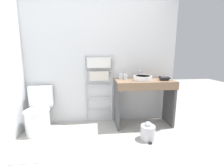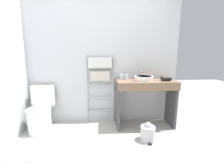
{
  "view_description": "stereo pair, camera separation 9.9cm",
  "coord_description": "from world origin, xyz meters",
  "px_view_note": "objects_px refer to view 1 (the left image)",
  "views": [
    {
      "loc": [
        -0.07,
        -1.4,
        1.32
      ],
      "look_at": [
        0.17,
        0.86,
        0.86
      ],
      "focal_mm": 24.0,
      "sensor_mm": 36.0,
      "label": 1
    },
    {
      "loc": [
        0.03,
        -1.41,
        1.32
      ],
      "look_at": [
        0.17,
        0.86,
        0.86
      ],
      "focal_mm": 24.0,
      "sensor_mm": 36.0,
      "label": 2
    }
  ],
  "objects_px": {
    "cup_near_edge": "(125,77)",
    "towel_radiator": "(99,75)",
    "trash_bin": "(148,132)",
    "sink_basin": "(143,78)",
    "hair_dryer": "(165,78)",
    "cup_near_wall": "(121,76)",
    "toilet": "(39,114)"
  },
  "relations": [
    {
      "from": "towel_radiator",
      "to": "trash_bin",
      "type": "bearing_deg",
      "value": -44.35
    },
    {
      "from": "toilet",
      "to": "sink_basin",
      "type": "bearing_deg",
      "value": 1.38
    },
    {
      "from": "toilet",
      "to": "cup_near_edge",
      "type": "relative_size",
      "value": 7.75
    },
    {
      "from": "sink_basin",
      "to": "hair_dryer",
      "type": "relative_size",
      "value": 1.72
    },
    {
      "from": "hair_dryer",
      "to": "sink_basin",
      "type": "bearing_deg",
      "value": 170.78
    },
    {
      "from": "towel_radiator",
      "to": "sink_basin",
      "type": "relative_size",
      "value": 3.9
    },
    {
      "from": "trash_bin",
      "to": "hair_dryer",
      "type": "bearing_deg",
      "value": 45.55
    },
    {
      "from": "toilet",
      "to": "hair_dryer",
      "type": "height_order",
      "value": "hair_dryer"
    },
    {
      "from": "trash_bin",
      "to": "towel_radiator",
      "type": "bearing_deg",
      "value": 135.65
    },
    {
      "from": "towel_radiator",
      "to": "toilet",
      "type": "bearing_deg",
      "value": -166.12
    },
    {
      "from": "cup_near_wall",
      "to": "cup_near_edge",
      "type": "bearing_deg",
      "value": -34.73
    },
    {
      "from": "toilet",
      "to": "trash_bin",
      "type": "height_order",
      "value": "toilet"
    },
    {
      "from": "toilet",
      "to": "hair_dryer",
      "type": "relative_size",
      "value": 3.97
    },
    {
      "from": "cup_near_wall",
      "to": "hair_dryer",
      "type": "xyz_separation_m",
      "value": [
        0.75,
        -0.24,
        -0.01
      ]
    },
    {
      "from": "towel_radiator",
      "to": "trash_bin",
      "type": "relative_size",
      "value": 4.33
    },
    {
      "from": "cup_near_edge",
      "to": "hair_dryer",
      "type": "bearing_deg",
      "value": -14.86
    },
    {
      "from": "towel_radiator",
      "to": "sink_basin",
      "type": "distance_m",
      "value": 0.8
    },
    {
      "from": "toilet",
      "to": "sink_basin",
      "type": "relative_size",
      "value": 2.31
    },
    {
      "from": "hair_dryer",
      "to": "cup_near_edge",
      "type": "bearing_deg",
      "value": 165.14
    },
    {
      "from": "cup_near_wall",
      "to": "toilet",
      "type": "bearing_deg",
      "value": -171.47
    },
    {
      "from": "sink_basin",
      "to": "trash_bin",
      "type": "bearing_deg",
      "value": -95.19
    },
    {
      "from": "sink_basin",
      "to": "hair_dryer",
      "type": "bearing_deg",
      "value": -9.22
    },
    {
      "from": "hair_dryer",
      "to": "trash_bin",
      "type": "bearing_deg",
      "value": -134.45
    },
    {
      "from": "cup_near_edge",
      "to": "hair_dryer",
      "type": "height_order",
      "value": "cup_near_edge"
    },
    {
      "from": "towel_radiator",
      "to": "cup_near_wall",
      "type": "relative_size",
      "value": 12.65
    },
    {
      "from": "toilet",
      "to": "sink_basin",
      "type": "xyz_separation_m",
      "value": [
        1.82,
        0.04,
        0.6
      ]
    },
    {
      "from": "toilet",
      "to": "hair_dryer",
      "type": "distance_m",
      "value": 2.28
    },
    {
      "from": "sink_basin",
      "to": "trash_bin",
      "type": "height_order",
      "value": "sink_basin"
    },
    {
      "from": "cup_near_wall",
      "to": "trash_bin",
      "type": "height_order",
      "value": "cup_near_wall"
    },
    {
      "from": "cup_near_edge",
      "to": "towel_radiator",
      "type": "bearing_deg",
      "value": 168.56
    },
    {
      "from": "towel_radiator",
      "to": "cup_near_edge",
      "type": "xyz_separation_m",
      "value": [
        0.48,
        -0.1,
        -0.03
      ]
    },
    {
      "from": "towel_radiator",
      "to": "sink_basin",
      "type": "bearing_deg",
      "value": -15.48
    }
  ]
}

